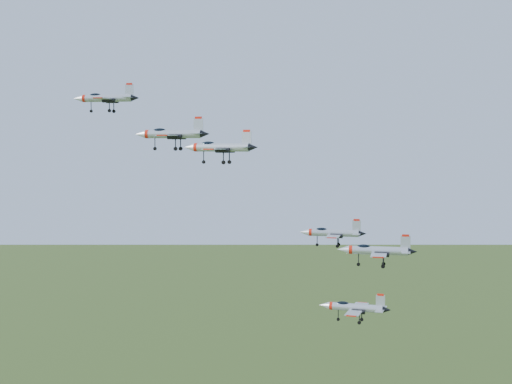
# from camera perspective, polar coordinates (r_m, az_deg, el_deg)

# --- Properties ---
(jet_lead) EXTENTS (13.38, 11.02, 3.58)m
(jet_lead) POSITION_cam_1_polar(r_m,az_deg,el_deg) (141.72, -11.97, 7.36)
(jet_lead) COLOR #B7BDC5
(jet_left_high) EXTENTS (13.11, 10.93, 3.50)m
(jet_left_high) POSITION_cam_1_polar(r_m,az_deg,el_deg) (117.87, -6.82, 4.65)
(jet_left_high) COLOR #B7BDC5
(jet_right_high) EXTENTS (11.14, 9.44, 3.01)m
(jet_right_high) POSITION_cam_1_polar(r_m,az_deg,el_deg) (99.27, -2.95, 3.61)
(jet_right_high) COLOR #B7BDC5
(jet_left_low) EXTENTS (12.17, 10.10, 3.25)m
(jet_left_low) POSITION_cam_1_polar(r_m,az_deg,el_deg) (128.87, 6.08, -3.25)
(jet_left_low) COLOR #B7BDC5
(jet_right_low) EXTENTS (11.41, 9.47, 3.05)m
(jet_right_low) POSITION_cam_1_polar(r_m,az_deg,el_deg) (103.90, 9.57, -4.62)
(jet_right_low) COLOR #B7BDC5
(jet_trail) EXTENTS (11.37, 9.57, 3.06)m
(jet_trail) POSITION_cam_1_polar(r_m,az_deg,el_deg) (114.00, 7.83, -9.12)
(jet_trail) COLOR #B7BDC5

